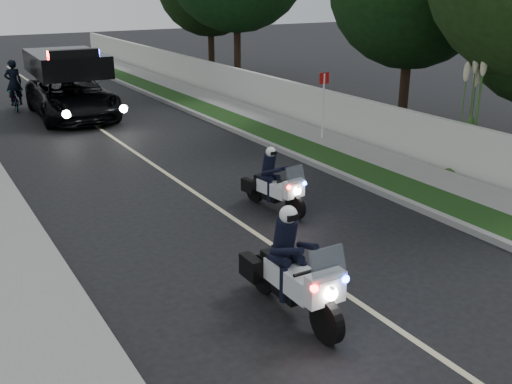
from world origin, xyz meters
The scene contains 17 objects.
ground centered at (0.00, 0.00, 0.00)m, with size 120.00×120.00×0.00m, color black.
curb_right centered at (4.10, 10.00, 0.07)m, with size 0.20×60.00×0.15m, color gray.
grass_verge centered at (4.80, 10.00, 0.08)m, with size 1.20×60.00×0.16m, color #193814.
sidewalk_right centered at (6.10, 10.00, 0.08)m, with size 1.40×60.00×0.16m, color gray.
property_wall centered at (7.10, 10.00, 0.75)m, with size 0.22×60.00×1.50m, color beige.
curb_left centered at (-4.10, 10.00, 0.07)m, with size 0.20×60.00×0.15m, color gray.
lane_marking centered at (0.00, 10.00, 0.00)m, with size 0.12×50.00×0.01m, color #BFB78C.
police_moto_left centered at (-1.19, 0.12, 0.00)m, with size 0.77×2.21×1.88m, color silver, non-canonical shape.
police_moto_right centered at (1.12, 4.32, 0.00)m, with size 0.64×1.83×1.55m, color white, non-canonical shape.
police_suv centered at (-0.28, 17.36, 0.00)m, with size 2.86×6.18×3.00m, color black.
bicycle centered at (-2.01, 20.06, 0.00)m, with size 0.60×1.73×0.91m, color black.
cyclist centered at (-2.01, 20.06, 0.00)m, with size 0.69×0.46×1.92m, color black.
sign_post centered at (6.00, 8.92, 0.00)m, with size 0.38×0.38×2.45m, color red, non-canonical shape.
pampas_far centered at (7.60, 4.12, 0.00)m, with size 1.36×1.36×3.87m, color beige, non-canonical shape.
tree_right_c centered at (10.16, 9.40, 0.00)m, with size 5.97×5.97×9.94m, color black, non-canonical shape.
tree_right_d centered at (9.35, 20.90, 0.00)m, with size 7.49×7.49×12.49m, color #143D14, non-canonical shape.
tree_right_e centered at (9.84, 24.92, 0.00)m, with size 6.08×6.08×10.14m, color black, non-canonical shape.
Camera 1 is at (-6.12, -7.00, 5.22)m, focal length 41.74 mm.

